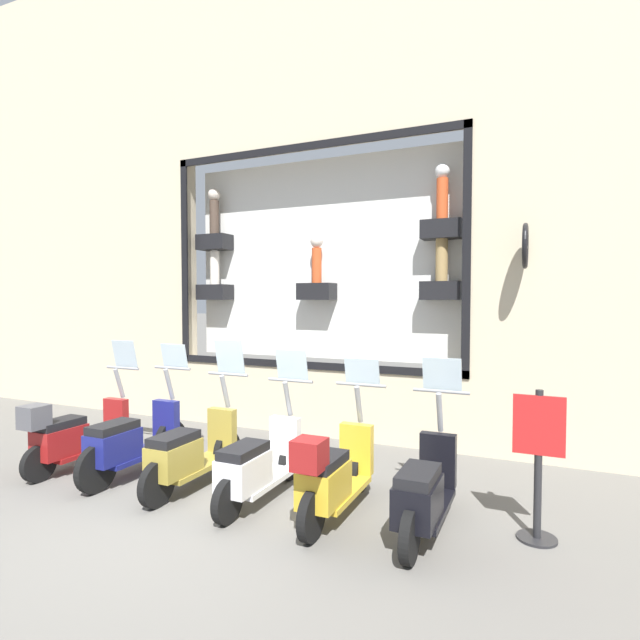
# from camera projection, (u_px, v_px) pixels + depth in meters

# --- Properties ---
(ground_plane) EXTENTS (120.00, 120.00, 0.00)m
(ground_plane) POSITION_uv_depth(u_px,v_px,m) (165.00, 519.00, 5.07)
(ground_plane) COLOR #66635E
(building_facade) EXTENTS (1.21, 36.00, 8.62)m
(building_facade) POSITION_uv_depth(u_px,v_px,m) (313.00, 168.00, 8.17)
(building_facade) COLOR beige
(building_facade) RESTS_ON ground_plane
(scooter_black_0) EXTENTS (1.79, 0.61, 1.60)m
(scooter_black_0) POSITION_uv_depth(u_px,v_px,m) (425.00, 491.00, 4.72)
(scooter_black_0) COLOR black
(scooter_black_0) RESTS_ON ground_plane
(scooter_yellow_1) EXTENTS (1.80, 0.60, 1.55)m
(scooter_yellow_1) POSITION_uv_depth(u_px,v_px,m) (332.00, 475.00, 5.04)
(scooter_yellow_1) COLOR black
(scooter_yellow_1) RESTS_ON ground_plane
(scooter_white_2) EXTENTS (1.79, 0.60, 1.61)m
(scooter_white_2) POSITION_uv_depth(u_px,v_px,m) (257.00, 465.00, 5.47)
(scooter_white_2) COLOR black
(scooter_white_2) RESTS_ON ground_plane
(scooter_olive_3) EXTENTS (1.80, 0.60, 1.70)m
(scooter_olive_3) POSITION_uv_depth(u_px,v_px,m) (190.00, 453.00, 5.85)
(scooter_olive_3) COLOR black
(scooter_olive_3) RESTS_ON ground_plane
(scooter_navy_4) EXTENTS (1.81, 0.60, 1.62)m
(scooter_navy_4) POSITION_uv_depth(u_px,v_px,m) (131.00, 442.00, 6.23)
(scooter_navy_4) COLOR black
(scooter_navy_4) RESTS_ON ground_plane
(scooter_red_5) EXTENTS (1.79, 0.61, 1.63)m
(scooter_red_5) POSITION_uv_depth(u_px,v_px,m) (74.00, 435.00, 6.54)
(scooter_red_5) COLOR black
(scooter_red_5) RESTS_ON ground_plane
(shop_sign_post) EXTENTS (0.36, 0.45, 1.40)m
(shop_sign_post) POSITION_uv_depth(u_px,v_px,m) (538.00, 461.00, 4.60)
(shop_sign_post) COLOR #232326
(shop_sign_post) RESTS_ON ground_plane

